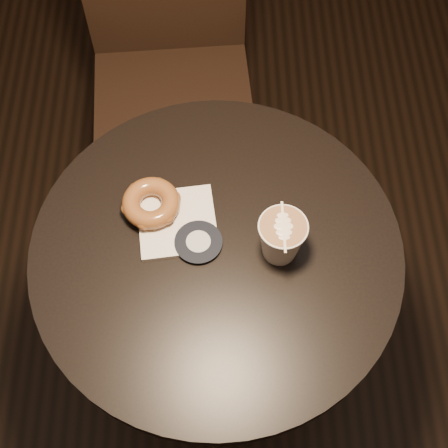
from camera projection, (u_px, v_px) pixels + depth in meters
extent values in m
plane|color=black|center=(219.00, 361.00, 1.82)|extent=(4.50, 4.50, 0.00)
cylinder|color=black|center=(216.00, 251.00, 1.18)|extent=(0.70, 0.70, 0.03)
cylinder|color=black|center=(218.00, 317.00, 1.50)|extent=(0.07, 0.07, 0.70)
cylinder|color=black|center=(219.00, 360.00, 1.81)|extent=(0.44, 0.44, 0.02)
cube|color=black|center=(173.00, 101.00, 1.68)|extent=(0.45, 0.45, 0.04)
cylinder|color=black|center=(121.00, 206.00, 1.80)|extent=(0.04, 0.04, 0.47)
cylinder|color=black|center=(243.00, 197.00, 1.81)|extent=(0.04, 0.04, 0.47)
cylinder|color=black|center=(120.00, 109.00, 1.97)|extent=(0.04, 0.04, 0.47)
cylinder|color=black|center=(232.00, 101.00, 1.98)|extent=(0.04, 0.04, 0.47)
cube|color=white|center=(177.00, 222.00, 1.18)|extent=(0.16, 0.16, 0.01)
torus|color=brown|center=(151.00, 203.00, 1.18)|extent=(0.11, 0.11, 0.04)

